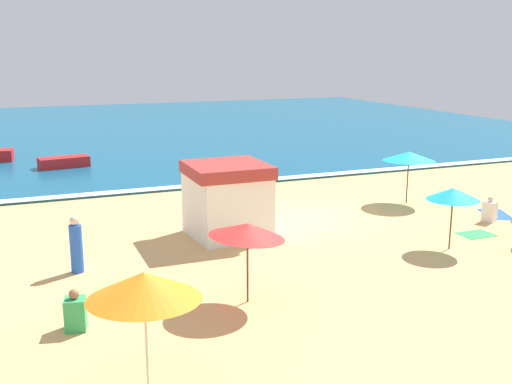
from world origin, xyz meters
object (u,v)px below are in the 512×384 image
object	(u,v)px
beach_umbrella_1	(144,286)
beach_umbrella_8	(453,194)
small_boat_0	(64,162)
beach_umbrella_5	(247,230)
beachgoer_1	(75,312)
lifeguard_cabana	(227,199)
beachgoer_2	(490,211)
beachgoer_6	(76,246)
beach_umbrella_2	(409,156)

from	to	relation	value
beach_umbrella_1	beach_umbrella_8	distance (m)	11.35
beach_umbrella_1	small_boat_0	world-z (taller)	beach_umbrella_1
beach_umbrella_5	beachgoer_1	distance (m)	4.31
lifeguard_cabana	beach_umbrella_8	world-z (taller)	lifeguard_cabana
beachgoer_2	beachgoer_6	distance (m)	14.36
beach_umbrella_1	small_boat_0	bearing A→B (deg)	88.94
beachgoer_6	small_boat_0	distance (m)	15.87
lifeguard_cabana	beach_umbrella_8	size ratio (longest dim) A/B	1.32
beach_umbrella_2	beachgoer_1	world-z (taller)	beach_umbrella_2
beach_umbrella_5	beachgoer_2	bearing A→B (deg)	18.01
beach_umbrella_1	beach_umbrella_2	size ratio (longest dim) A/B	1.01
beachgoer_1	beachgoer_6	xyz separation A→B (m)	(0.42, 3.68, 0.36)
lifeguard_cabana	beach_umbrella_5	xyz separation A→B (m)	(-1.35, -5.36, 0.58)
lifeguard_cabana	beach_umbrella_1	distance (m)	9.54
beach_umbrella_5	beachgoer_1	xyz separation A→B (m)	(-4.07, -0.01, -1.43)
beach_umbrella_5	beach_umbrella_2	bearing A→B (deg)	35.75
beachgoer_1	beach_umbrella_5	bearing A→B (deg)	0.08
beach_umbrella_2	beach_umbrella_8	distance (m)	5.84
beach_umbrella_5	beach_umbrella_1	bearing A→B (deg)	-135.72
lifeguard_cabana	beach_umbrella_2	bearing A→B (deg)	10.45
beachgoer_6	lifeguard_cabana	bearing A→B (deg)	18.59
beach_umbrella_2	beach_umbrella_5	size ratio (longest dim) A/B	1.35
beachgoer_6	small_boat_0	bearing A→B (deg)	86.53
beach_umbrella_2	beachgoer_1	bearing A→B (deg)	-153.20
beach_umbrella_8	beachgoer_2	world-z (taller)	beach_umbrella_8
beach_umbrella_1	beach_umbrella_8	bearing A→B (deg)	23.42
beachgoer_2	beachgoer_6	bearing A→B (deg)	179.20
beach_umbrella_8	beachgoer_1	size ratio (longest dim) A/B	2.05
lifeguard_cabana	beachgoer_1	bearing A→B (deg)	-135.30
lifeguard_cabana	beachgoer_1	world-z (taller)	lifeguard_cabana
small_boat_0	beach_umbrella_5	bearing A→B (deg)	-82.15
lifeguard_cabana	beachgoer_6	xyz separation A→B (m)	(-5.01, -1.68, -0.48)
beachgoer_2	beach_umbrella_8	bearing A→B (deg)	-149.49
beach_umbrella_1	beach_umbrella_5	distance (m)	4.35
lifeguard_cabana	small_boat_0	bearing A→B (deg)	105.95
beachgoer_2	beach_umbrella_2	bearing A→B (deg)	108.74
small_boat_0	beach_umbrella_1	bearing A→B (deg)	-91.06
beach_umbrella_1	beachgoer_1	distance (m)	3.56
beach_umbrella_5	beach_umbrella_8	bearing A→B (deg)	11.44
beachgoer_1	beachgoer_2	bearing A→B (deg)	13.27
beach_umbrella_2	beachgoer_2	distance (m)	3.89
beach_umbrella_1	beachgoer_1	size ratio (longest dim) A/B	3.00
beach_umbrella_2	beach_umbrella_8	world-z (taller)	beach_umbrella_2
beach_umbrella_2	beachgoer_2	bearing A→B (deg)	-71.26
lifeguard_cabana	beachgoer_6	bearing A→B (deg)	-161.41
lifeguard_cabana	beach_umbrella_1	xyz separation A→B (m)	(-4.46, -8.39, 0.77)
beach_umbrella_1	beach_umbrella_8	xyz separation A→B (m)	(10.41, 4.51, -0.26)
beach_umbrella_1	small_boat_0	xyz separation A→B (m)	(0.42, 22.55, -1.65)
beachgoer_1	beachgoer_6	size ratio (longest dim) A/B	0.59
beach_umbrella_2	beachgoer_1	xyz separation A→B (m)	(-13.62, -6.88, -1.51)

